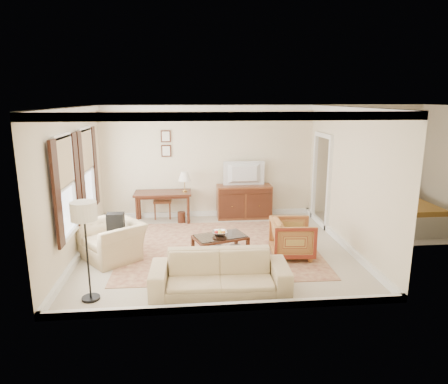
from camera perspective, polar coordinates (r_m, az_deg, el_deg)
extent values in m
cube|color=beige|center=(8.38, -1.17, -8.18)|extent=(5.50, 5.00, 0.01)
cube|color=white|center=(7.80, -1.28, 12.06)|extent=(5.50, 5.00, 0.01)
cube|color=#F4E7C7|center=(10.42, -2.28, 4.35)|extent=(5.50, 0.01, 2.90)
cube|color=#F4E7C7|center=(5.55, 0.77, -3.65)|extent=(5.50, 0.01, 2.90)
cube|color=#F4E7C7|center=(8.23, -20.69, 1.09)|extent=(0.01, 5.00, 2.90)
cube|color=#F4E7C7|center=(8.62, 17.34, 1.87)|extent=(0.01, 5.00, 2.90)
cube|color=beige|center=(10.61, 21.92, -4.51)|extent=(3.00, 2.70, 0.01)
cube|color=maroon|center=(8.46, -0.69, -7.92)|extent=(4.08, 3.52, 0.01)
cube|color=#3D1C11|center=(10.11, -8.73, -0.14)|extent=(1.41, 0.71, 0.05)
cylinder|color=#3D1C11|center=(10.00, -12.32, -2.73)|extent=(0.07, 0.07, 0.72)
cylinder|color=#3D1C11|center=(9.93, -5.13, -2.59)|extent=(0.07, 0.07, 0.72)
cylinder|color=#3D1C11|center=(10.52, -11.99, -1.91)|extent=(0.07, 0.07, 0.72)
cylinder|color=#3D1C11|center=(10.45, -5.16, -1.77)|extent=(0.07, 0.07, 0.72)
cube|color=brown|center=(10.43, 2.87, -1.37)|extent=(1.40, 0.54, 0.86)
imported|color=black|center=(10.21, 2.95, 3.71)|extent=(1.02, 0.58, 0.13)
cube|color=#3D1C11|center=(7.90, -0.56, -6.50)|extent=(1.15, 0.88, 0.04)
cube|color=silver|center=(7.89, -0.56, -6.26)|extent=(1.07, 0.80, 0.01)
cube|color=silver|center=(7.99, -0.55, -8.17)|extent=(1.05, 0.78, 0.02)
cube|color=#3D1C11|center=(7.58, -3.12, -9.00)|extent=(0.08, 0.08, 0.39)
cube|color=#3D1C11|center=(7.94, 3.42, -7.94)|extent=(0.08, 0.08, 0.39)
cube|color=#3D1C11|center=(8.04, -4.47, -7.66)|extent=(0.08, 0.08, 0.39)
cube|color=#3D1C11|center=(8.38, 1.75, -6.74)|extent=(0.08, 0.08, 0.39)
imported|color=silver|center=(7.91, -0.61, -5.78)|extent=(0.42, 0.42, 0.10)
imported|color=brown|center=(8.04, -1.77, -7.83)|extent=(0.28, 0.12, 0.38)
imported|color=brown|center=(8.04, 0.99, -7.87)|extent=(0.28, 0.04, 0.38)
imported|color=maroon|center=(8.00, 9.75, -6.27)|extent=(0.82, 0.86, 0.83)
imported|color=#CDB78A|center=(8.08, -15.74, -5.79)|extent=(1.27, 1.34, 0.99)
cube|color=black|center=(7.98, -15.22, -4.13)|extent=(0.32, 0.38, 0.40)
imported|color=#CDB78A|center=(6.49, -0.61, -10.66)|extent=(2.23, 0.73, 0.86)
cylinder|color=black|center=(6.77, -18.48, -14.17)|extent=(0.28, 0.28, 0.04)
cylinder|color=black|center=(6.51, -18.90, -9.02)|extent=(0.03, 0.03, 1.32)
cylinder|color=silver|center=(6.27, -19.42, -2.59)|extent=(0.39, 0.39, 0.28)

